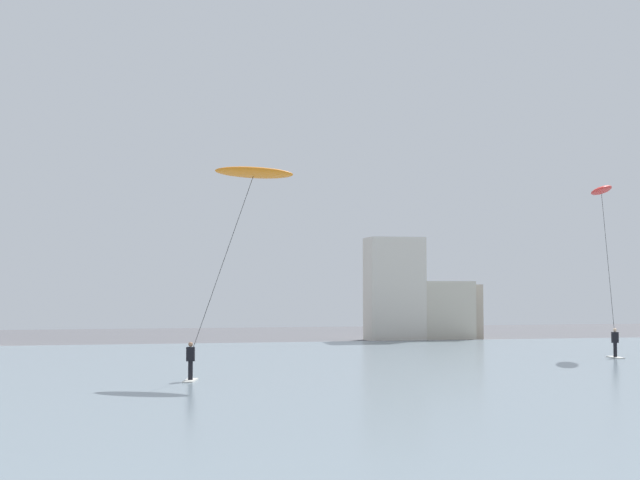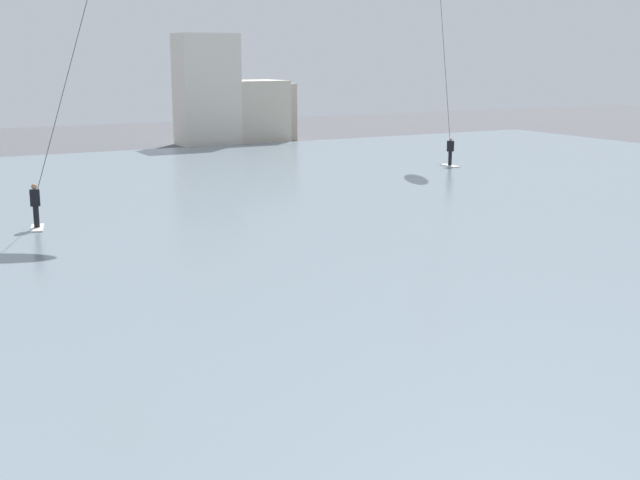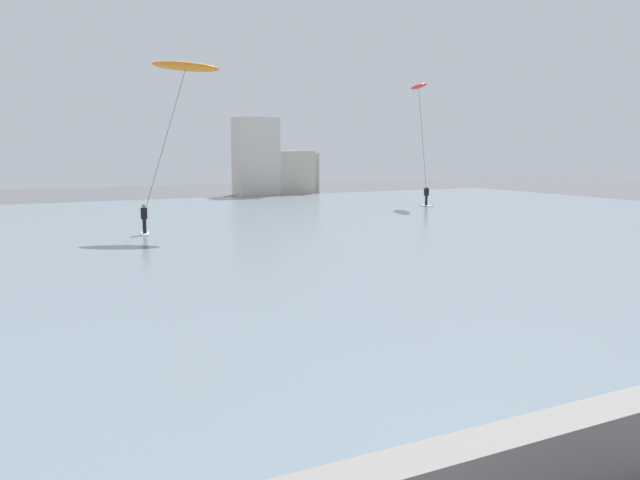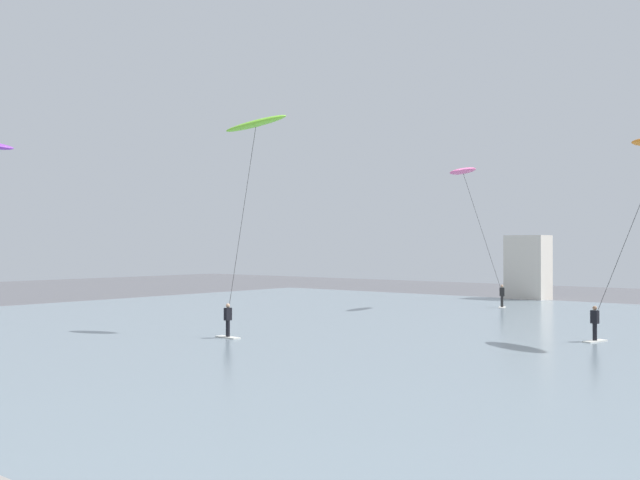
% 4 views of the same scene
% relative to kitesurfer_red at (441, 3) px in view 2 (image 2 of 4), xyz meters
% --- Properties ---
extents(water_bay, '(84.00, 52.00, 0.10)m').
position_rel_kitesurfer_red_xyz_m(water_bay, '(-22.69, -11.02, -9.06)').
color(water_bay, slate).
rests_on(water_bay, ground).
extents(far_shore_buildings, '(39.04, 5.11, 7.73)m').
position_rel_kitesurfer_red_xyz_m(far_shore_buildings, '(-11.11, 16.86, -6.21)').
color(far_shore_buildings, beige).
rests_on(far_shore_buildings, ground).
extents(kitesurfer_red, '(2.89, 4.66, 10.02)m').
position_rel_kitesurfer_red_xyz_m(kitesurfer_red, '(0.00, 0.00, 0.00)').
color(kitesurfer_red, silver).
rests_on(kitesurfer_red, water_bay).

